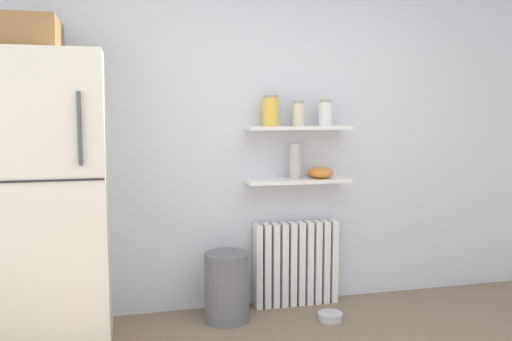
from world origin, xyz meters
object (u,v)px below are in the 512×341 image
Objects in this scene: storage_jar_1 at (299,114)px; storage_jar_0 at (271,111)px; trash_bin at (227,287)px; vase at (295,161)px; refrigerator at (47,194)px; radiator at (296,263)px; shelf_bowl at (321,173)px; storage_jar_2 at (325,113)px; pet_food_bowl at (330,316)px.

storage_jar_0 is at bearing 180.00° from storage_jar_1.
storage_jar_1 is at bearing 15.45° from trash_bin.
vase reaches higher than trash_bin.
refrigerator reaches higher than vase.
refrigerator is 1.68m from vase.
radiator is 1.14m from storage_jar_0.
refrigerator is 1.76m from storage_jar_1.
storage_jar_0 is 0.40m from vase.
storage_jar_0 reaches higher than trash_bin.
shelf_bowl is at bearing -9.69° from radiator.
storage_jar_1 is at bearing 0.00° from vase.
storage_jar_1 is 0.21m from storage_jar_2.
storage_jar_0 reaches higher than storage_jar_2.
trash_bin is at bearing -163.90° from vase.
radiator is 0.59m from trash_bin.
storage_jar_1 is 0.46m from shelf_bowl.
radiator is 2.89× the size of storage_jar_0.
shelf_bowl reaches higher than radiator.
trash_bin is at bearing -164.55° from storage_jar_1.
shelf_bowl is (0.18, -0.03, 0.68)m from radiator.
refrigerator is at bearing -170.84° from storage_jar_0.
refrigerator reaches higher than trash_bin.
storage_jar_0 is 1.26m from trash_bin.
vase reaches higher than radiator.
radiator is 0.77m from vase.
storage_jar_1 is 0.70× the size of vase.
vase is 0.22m from shelf_bowl.
storage_jar_0 reaches higher than pet_food_bowl.
vase is at bearing 8.17° from refrigerator.
storage_jar_2 reaches higher than shelf_bowl.
trash_bin is at bearing -168.57° from storage_jar_2.
shelf_bowl is 1.02m from pet_food_bowl.
shelf_bowl is 1.06m from trash_bin.
vase is (-0.02, 0.00, -0.34)m from storage_jar_1.
shelf_bowl is (0.18, 0.00, -0.43)m from storage_jar_1.
vase is at bearing 0.00° from storage_jar_0.
storage_jar_2 reaches higher than storage_jar_1.
storage_jar_1 is at bearing 8.06° from refrigerator.
storage_jar_2 reaches higher than radiator.
storage_jar_2 is at bearing 0.00° from storage_jar_0.
refrigerator is at bearing -171.94° from storage_jar_1.
storage_jar_2 is (1.88, 0.24, 0.49)m from refrigerator.
storage_jar_1 reaches higher than radiator.
radiator is 0.47m from pet_food_bowl.
radiator is (1.68, 0.27, -0.62)m from refrigerator.
storage_jar_2 is at bearing 11.43° from trash_bin.
trash_bin is at bearing 166.45° from pet_food_bowl.
storage_jar_0 is 1.49m from pet_food_bowl.
vase is (-0.23, 0.00, -0.35)m from storage_jar_2.
trash_bin is 2.80× the size of pet_food_bowl.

